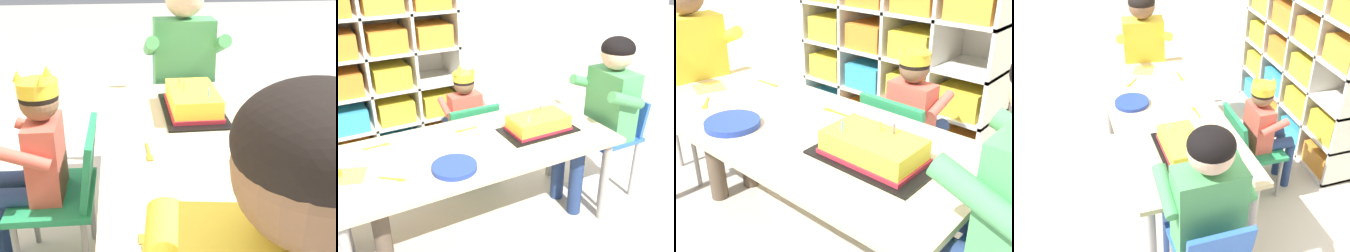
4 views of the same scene
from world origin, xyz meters
TOP-DOWN VIEW (x-y plane):
  - activity_table at (0.00, 0.00)m, footprint 1.52×0.67m
  - classroom_chair_blue at (0.19, 0.48)m, footprint 0.36×0.32m
  - child_with_crown at (0.19, 0.58)m, footprint 0.30×0.31m
  - classroom_chair_guest_side at (0.94, -0.06)m, footprint 0.34×0.32m
  - guest_at_table_side at (0.83, -0.06)m, footprint 0.44×0.41m
  - birthday_cake_on_tray at (0.39, -0.02)m, footprint 0.42×0.24m
  - paper_plate_stack at (-0.17, -0.18)m, footprint 0.21×0.21m
  - fork_beside_plate_stack at (0.03, 0.18)m, footprint 0.13×0.02m
  - fork_near_child_seat at (-0.44, 0.22)m, footprint 0.14×0.02m
  - fork_near_cake_tray at (-0.45, -0.12)m, footprint 0.10×0.09m

SIDE VIEW (x-z plane):
  - classroom_chair_blue at x=0.19m, z-range 0.06..0.64m
  - classroom_chair_guest_side at x=0.94m, z-range 0.09..0.74m
  - child_with_crown at x=0.19m, z-range 0.09..0.90m
  - activity_table at x=0.00m, z-range 0.23..0.78m
  - fork_beside_plate_stack at x=0.03m, z-range 0.55..0.56m
  - fork_near_cake_tray at x=-0.45m, z-range 0.55..0.56m
  - fork_near_child_seat at x=-0.44m, z-range 0.55..0.56m
  - paper_plate_stack at x=-0.17m, z-range 0.55..0.58m
  - birthday_cake_on_tray at x=0.39m, z-range 0.53..0.66m
  - guest_at_table_side at x=0.83m, z-range 0.12..1.16m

